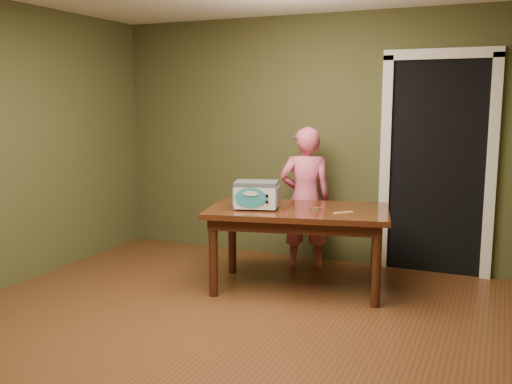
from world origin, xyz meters
TOP-DOWN VIEW (x-y plane):
  - floor at (0.00, 0.00)m, footprint 5.00×5.00m
  - room_shell at (0.00, 0.00)m, footprint 4.52×5.02m
  - doorway at (1.30, 2.78)m, footprint 1.10×0.66m
  - dining_table at (0.23, 1.45)m, footprint 1.75×1.22m
  - toy_oven at (-0.11, 1.28)m, footprint 0.45×0.36m
  - baking_pan at (0.39, 1.43)m, footprint 0.10×0.10m
  - spatula at (0.66, 1.40)m, footprint 0.15×0.14m
  - child at (0.07, 2.10)m, footprint 0.62×0.53m

SIDE VIEW (x-z plane):
  - floor at x=0.00m, z-range 0.00..0.00m
  - dining_table at x=0.23m, z-range 0.28..1.03m
  - child at x=0.07m, z-range 0.00..1.45m
  - spatula at x=0.66m, z-range 0.75..0.76m
  - baking_pan at x=0.39m, z-range 0.75..0.77m
  - toy_oven at x=-0.11m, z-range 0.76..1.01m
  - doorway at x=1.30m, z-range -0.07..2.18m
  - room_shell at x=0.00m, z-range 0.40..3.01m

